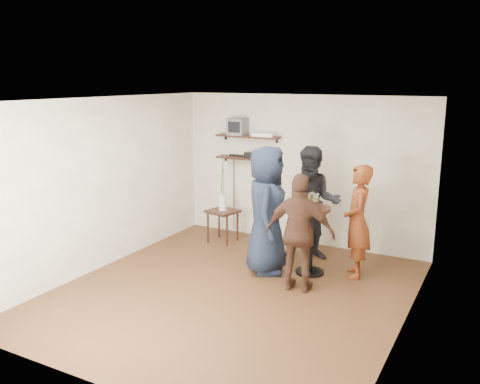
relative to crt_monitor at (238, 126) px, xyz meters
The scene contains 18 objects.
room 2.76m from the crt_monitor, 63.17° to the right, with size 4.58×5.08×2.68m.
shelf_upper 0.26m from the crt_monitor, ahead, with size 1.20×0.25×0.04m, color black.
shelf_lower 0.60m from the crt_monitor, ahead, with size 1.20×0.25×0.04m, color black.
crt_monitor is the anchor object (origin of this frame).
dvd_deck 0.54m from the crt_monitor, ahead, with size 0.40×0.24×0.06m, color silver.
radio 0.56m from the crt_monitor, ahead, with size 0.22×0.10×0.10m, color black.
power_strip 0.54m from the crt_monitor, 137.97° to the left, with size 0.30×0.05×0.03m, color black.
side_table 1.62m from the crt_monitor, 92.72° to the right, with size 0.58×0.58×0.58m.
vase_lilies 1.25m from the crt_monitor, 92.83° to the right, with size 0.19×0.20×0.97m.
drinks_table 2.62m from the crt_monitor, 32.75° to the right, with size 0.56×0.56×1.02m.
wine_glass_fl 2.38m from the crt_monitor, 34.38° to the right, with size 0.07×0.07×0.22m.
wine_glass_fr 2.48m from the crt_monitor, 32.53° to the right, with size 0.07×0.07×0.22m.
wine_glass_bl 2.36m from the crt_monitor, 31.73° to the right, with size 0.07×0.07×0.21m.
wine_glass_br 2.42m from the crt_monitor, 31.86° to the right, with size 0.07×0.07×0.21m.
person_plaid 2.95m from the crt_monitor, 21.69° to the right, with size 0.61×0.40×1.67m, color red.
person_dark 2.09m from the crt_monitor, 19.34° to the right, with size 0.89×0.69×1.83m, color black.
person_navy 2.20m from the crt_monitor, 48.88° to the right, with size 0.94×0.61×1.92m, color #151D30.
person_brown 2.97m from the crt_monitor, 43.54° to the right, with size 0.96×0.40×1.63m, color #44281D.
Camera 1 is at (3.17, -5.67, 2.87)m, focal length 38.00 mm.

